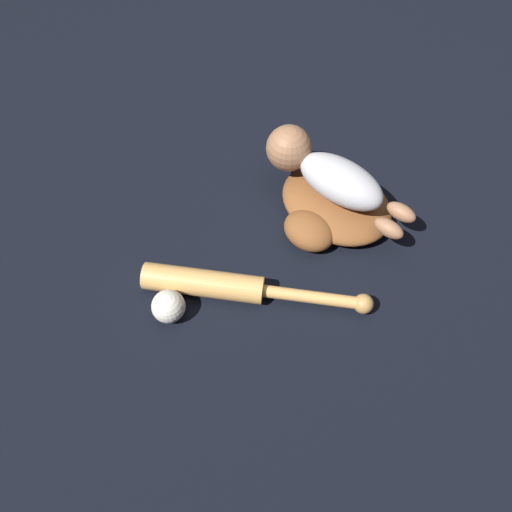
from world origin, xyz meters
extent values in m
plane|color=black|center=(0.00, 0.00, 0.00)|extent=(6.00, 6.00, 0.00)
ellipsoid|color=brown|center=(0.01, 0.02, 0.04)|extent=(0.34, 0.30, 0.07)
ellipsoid|color=brown|center=(-0.02, 0.13, 0.04)|extent=(0.15, 0.14, 0.07)
ellipsoid|color=#B2B2B7|center=(0.01, 0.02, 0.12)|extent=(0.24, 0.17, 0.09)
sphere|color=#936647|center=(0.15, 0.07, 0.13)|extent=(0.11, 0.11, 0.11)
ellipsoid|color=#936647|center=(-0.14, 0.00, 0.09)|extent=(0.08, 0.06, 0.04)
ellipsoid|color=#936647|center=(-0.12, -0.05, 0.09)|extent=(0.08, 0.06, 0.04)
cylinder|color=tan|center=(-0.01, 0.41, 0.03)|extent=(0.22, 0.24, 0.06)
cylinder|color=tan|center=(-0.17, 0.22, 0.03)|extent=(0.16, 0.18, 0.03)
sphere|color=#B68649|center=(-0.24, 0.14, 0.03)|extent=(0.04, 0.04, 0.04)
sphere|color=silver|center=(-0.02, 0.50, 0.04)|extent=(0.07, 0.07, 0.07)
camera|label=1|loc=(-0.53, 0.60, 0.99)|focal=35.00mm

